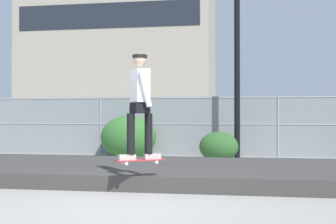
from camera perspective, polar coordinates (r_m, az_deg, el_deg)
The scene contains 10 objects.
ground_plane at distance 6.27m, azimuth -5.91°, elevation -12.16°, with size 120.00×120.00×0.00m, color gray.
gravel_berm at distance 9.10m, azimuth -0.95°, elevation -7.66°, with size 15.56×3.57×0.27m, color #3D3A38.
skateboard at distance 7.25m, azimuth -3.67°, elevation -6.26°, with size 0.78×0.61×0.07m.
skater at distance 7.22m, azimuth -3.67°, elevation 1.64°, with size 0.66×0.61×1.74m.
chain_fence at distance 13.28m, azimuth 2.38°, elevation -1.97°, with size 26.91×0.06×1.85m.
street_lamp at distance 12.72m, azimuth 8.90°, elevation 13.21°, with size 0.44×0.44×6.90m.
parked_car_near at distance 16.39m, azimuth -6.86°, elevation -2.02°, with size 4.49×2.14×1.66m.
library_building at distance 49.87m, azimuth -5.95°, elevation 8.40°, with size 20.05×11.55×18.02m.
shrub_left at distance 13.09m, azimuth -5.14°, elevation -3.28°, with size 1.65×1.35×1.27m.
shrub_center at distance 12.31m, azimuth 6.56°, elevation -4.48°, with size 1.08×0.88×0.83m.
Camera 1 is at (1.62, -5.93, 1.26)m, focal length 47.21 mm.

